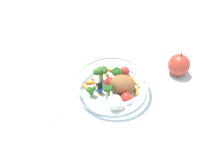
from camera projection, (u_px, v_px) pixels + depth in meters
ground_plane at (107, 89)px, 0.81m from camera, size 2.40×2.40×0.00m
food_container at (114, 85)px, 0.77m from camera, size 0.23×0.23×0.07m
loose_apple at (179, 65)px, 0.84m from camera, size 0.07×0.07×0.09m
folded_napkin at (44, 109)px, 0.74m from camera, size 0.12×0.11×0.01m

